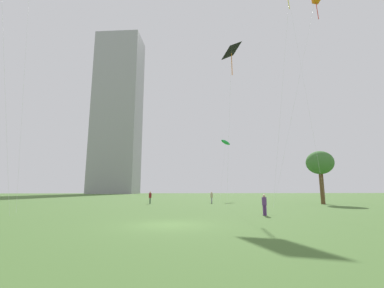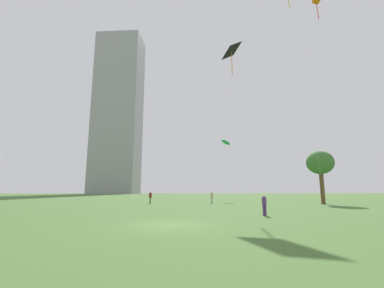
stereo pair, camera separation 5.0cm
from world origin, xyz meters
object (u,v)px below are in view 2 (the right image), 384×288
object	(u,v)px
person_standing_1	(150,197)
park_tree_1	(320,163)
person_standing_0	(212,197)
kite_flying_1	(231,52)
person_standing_2	(264,203)
kite_flying_4	(226,142)
distant_highrise_0	(118,112)

from	to	relation	value
person_standing_1	park_tree_1	world-z (taller)	park_tree_1
person_standing_0	park_tree_1	bearing A→B (deg)	66.48
kite_flying_1	park_tree_1	size ratio (longest dim) A/B	3.16
person_standing_2	kite_flying_1	distance (m)	25.99
person_standing_0	person_standing_1	distance (m)	8.97
person_standing_0	park_tree_1	world-z (taller)	park_tree_1
kite_flying_4	distant_highrise_0	xyz separation A→B (m)	(-38.91, 85.57, 31.37)
distant_highrise_0	person_standing_2	bearing A→B (deg)	-64.66
park_tree_1	person_standing_2	bearing A→B (deg)	-133.34
person_standing_1	distant_highrise_0	size ratio (longest dim) A/B	0.02
kite_flying_4	kite_flying_1	bearing A→B (deg)	-99.17
person_standing_0	distant_highrise_0	world-z (taller)	distant_highrise_0
park_tree_1	distant_highrise_0	world-z (taller)	distant_highrise_0
person_standing_1	person_standing_2	distance (m)	20.43
person_standing_0	person_standing_2	world-z (taller)	person_standing_0
person_standing_1	kite_flying_4	xyz separation A→B (m)	(14.27, 14.11, 10.62)
person_standing_2	park_tree_1	size ratio (longest dim) A/B	0.22
park_tree_1	distant_highrise_0	bearing A→B (deg)	115.20
person_standing_0	distant_highrise_0	xyz separation A→B (m)	(-33.56, 98.84, 42.03)
kite_flying_1	person_standing_0	bearing A→B (deg)	124.31
person_standing_0	kite_flying_4	distance (m)	17.83
park_tree_1	distant_highrise_0	distance (m)	119.64
person_standing_2	kite_flying_4	xyz separation A→B (m)	(4.44, 32.02, 10.69)
kite_flying_1	distant_highrise_0	xyz separation A→B (m)	(-36.15, 102.63, 20.88)
person_standing_1	distant_highrise_0	world-z (taller)	distant_highrise_0
person_standing_1	person_standing_2	world-z (taller)	person_standing_1
person_standing_2	kite_flying_1	size ratio (longest dim) A/B	0.07
park_tree_1	distant_highrise_0	size ratio (longest dim) A/B	0.09
person_standing_1	kite_flying_4	world-z (taller)	kite_flying_4
person_standing_2	park_tree_1	bearing A→B (deg)	-140.06
person_standing_2	kite_flying_1	xyz separation A→B (m)	(1.69, 14.96, 21.19)
distant_highrise_0	person_standing_0	bearing A→B (deg)	-62.24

